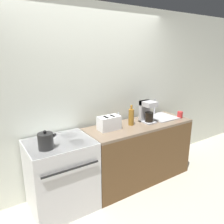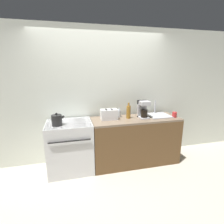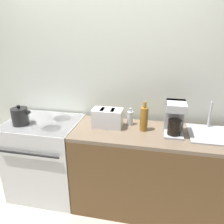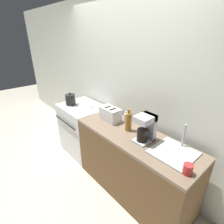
% 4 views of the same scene
% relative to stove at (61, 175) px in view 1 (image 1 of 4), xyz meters
% --- Properties ---
extents(ground_plane, '(12.00, 12.00, 0.00)m').
position_rel_stove_xyz_m(ground_plane, '(0.64, -0.32, -0.47)').
color(ground_plane, beige).
extents(wall_back, '(8.00, 0.05, 2.60)m').
position_rel_stove_xyz_m(wall_back, '(0.64, 0.38, 0.83)').
color(wall_back, silver).
rests_on(wall_back, ground_plane).
extents(stove, '(0.79, 0.68, 0.91)m').
position_rel_stove_xyz_m(stove, '(0.00, 0.00, 0.00)').
color(stove, silver).
rests_on(stove, ground_plane).
extents(counter_block, '(1.68, 0.60, 0.91)m').
position_rel_stove_xyz_m(counter_block, '(1.24, -0.02, -0.01)').
color(counter_block, brown).
rests_on(counter_block, ground_plane).
extents(kettle, '(0.21, 0.17, 0.22)m').
position_rel_stove_xyz_m(kettle, '(-0.19, -0.11, 0.54)').
color(kettle, black).
rests_on(kettle, stove).
extents(toaster, '(0.31, 0.17, 0.19)m').
position_rel_stove_xyz_m(toaster, '(0.73, 0.02, 0.54)').
color(toaster, white).
rests_on(toaster, counter_block).
extents(coffee_maker, '(0.18, 0.23, 0.33)m').
position_rel_stove_xyz_m(coffee_maker, '(1.39, -0.01, 0.62)').
color(coffee_maker, '#B7B7BC').
rests_on(coffee_maker, counter_block).
extents(sink_tray, '(0.42, 0.42, 0.28)m').
position_rel_stove_xyz_m(sink_tray, '(1.75, 0.04, 0.46)').
color(sink_tray, '#B7B7BC').
rests_on(sink_tray, counter_block).
extents(bottle_clear, '(0.06, 0.06, 0.18)m').
position_rel_stove_xyz_m(bottle_clear, '(0.95, 0.12, 0.52)').
color(bottle_clear, silver).
rests_on(bottle_clear, counter_block).
extents(bottle_amber, '(0.08, 0.08, 0.30)m').
position_rel_stove_xyz_m(bottle_amber, '(1.10, 0.01, 0.57)').
color(bottle_amber, '#9E6B23').
rests_on(bottle_amber, counter_block).
extents(cup_red, '(0.09, 0.09, 0.10)m').
position_rel_stove_xyz_m(cup_red, '(1.99, -0.14, 0.50)').
color(cup_red, red).
rests_on(cup_red, counter_block).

